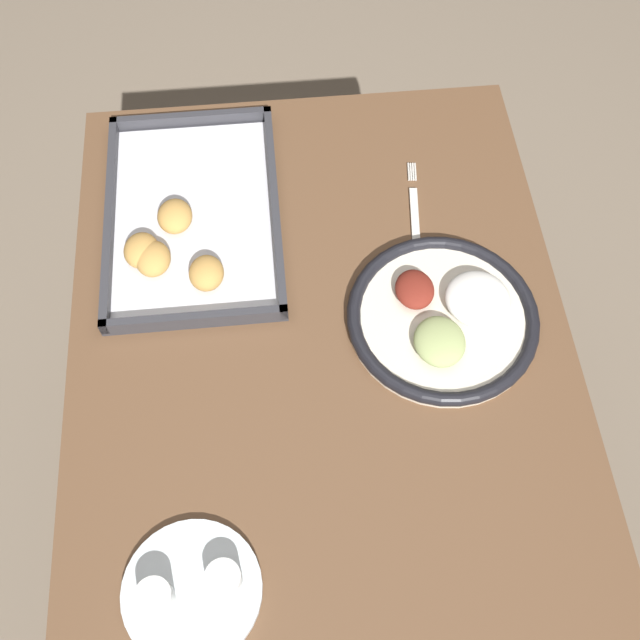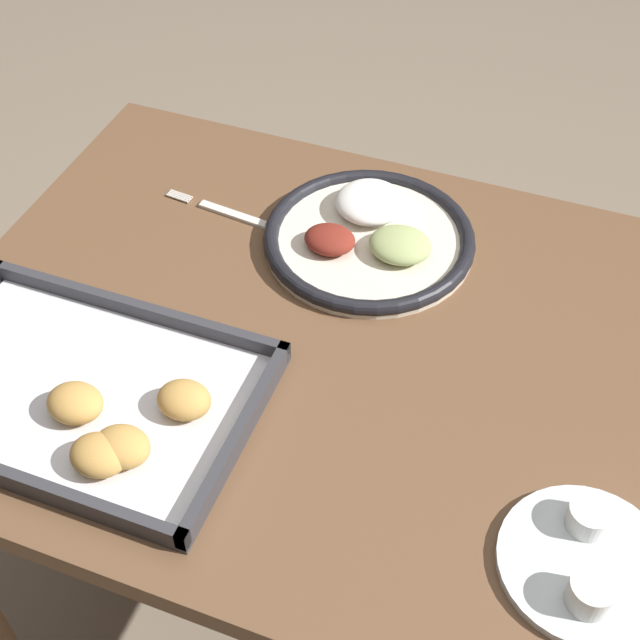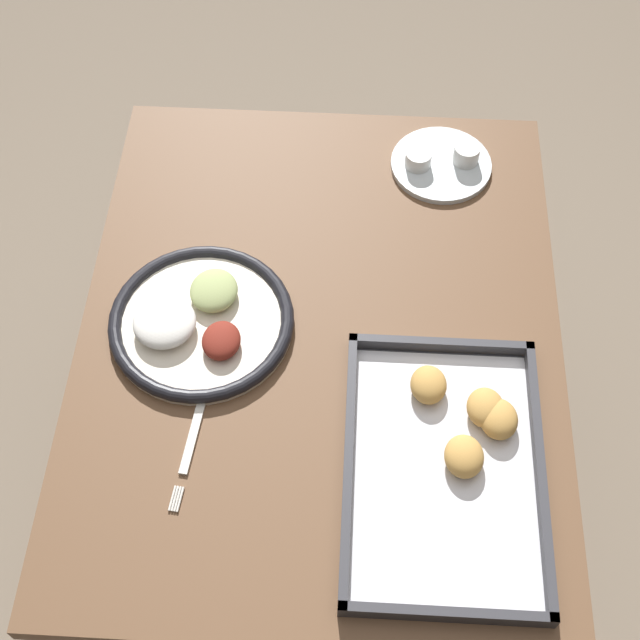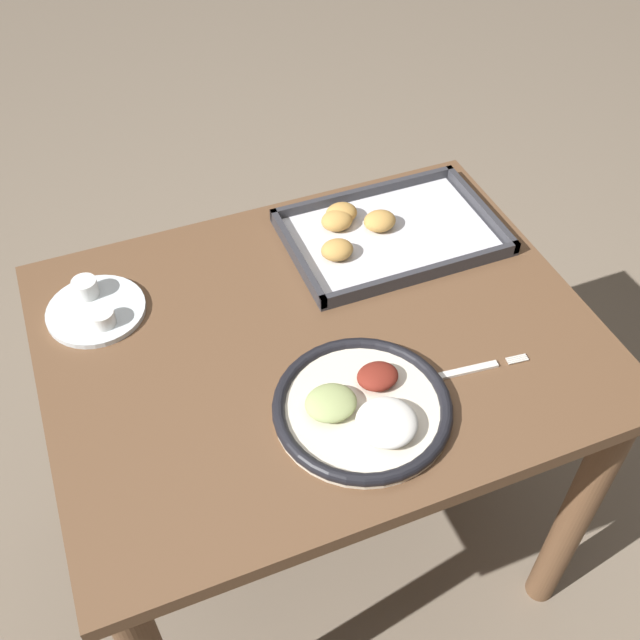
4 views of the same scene
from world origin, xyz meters
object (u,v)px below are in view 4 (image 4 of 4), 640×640
object	(u,v)px
fork	(457,372)
saucer_plate	(95,308)
dinner_plate	(365,407)
baking_tray	(380,232)

from	to	relation	value
fork	saucer_plate	world-z (taller)	saucer_plate
fork	dinner_plate	bearing A→B (deg)	-168.92
dinner_plate	fork	bearing A→B (deg)	4.99
baking_tray	fork	bearing A→B (deg)	-94.46
saucer_plate	baking_tray	distance (m)	0.54
fork	baking_tray	world-z (taller)	baking_tray
fork	baking_tray	distance (m)	0.35
fork	saucer_plate	xyz separation A→B (m)	(-0.51, 0.35, 0.01)
dinner_plate	baking_tray	bearing A→B (deg)	61.89
fork	baking_tray	bearing A→B (deg)	91.64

